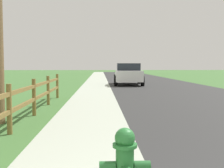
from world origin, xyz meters
name	(u,v)px	position (x,y,z in m)	size (l,w,h in m)	color
ground_plane	(107,81)	(0.00, 25.00, 0.00)	(120.00, 120.00, 0.00)	#406D33
road_asphalt	(141,80)	(3.50, 27.00, 0.00)	(7.00, 66.00, 0.01)	#2E2E2E
curb_concrete	(77,80)	(-3.00, 27.00, 0.00)	(6.00, 66.00, 0.01)	#ADB5A3
grass_verge	(62,80)	(-4.50, 27.00, 0.01)	(5.00, 66.00, 0.00)	#406D33
fire_hydrant	(125,164)	(-0.41, 1.71, 0.40)	(0.55, 0.46, 0.79)	#287233
rail_fence	(24,99)	(-2.58, 5.78, 0.62)	(0.11, 11.11, 1.07)	brown
parked_suv_white	(128,74)	(1.42, 19.75, 0.81)	(2.25, 4.40, 1.60)	white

